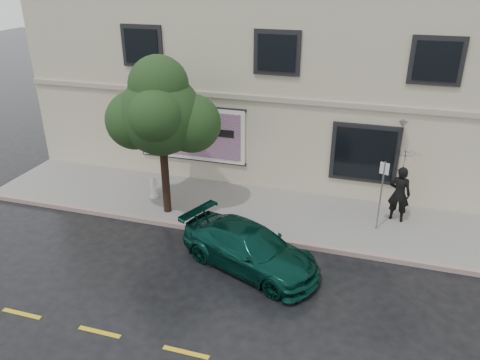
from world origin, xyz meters
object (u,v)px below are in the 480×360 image
(pedestrian, at_px, (399,194))
(street_tree, at_px, (161,115))
(car, at_px, (250,248))
(fire_hydrant, at_px, (154,188))

(pedestrian, xyz_separation_m, street_tree, (-7.53, -1.64, 2.47))
(car, height_order, street_tree, street_tree)
(car, bearing_deg, street_tree, 81.34)
(car, bearing_deg, pedestrian, -24.23)
(street_tree, bearing_deg, pedestrian, 12.32)
(pedestrian, distance_m, fire_hydrant, 8.49)
(street_tree, relative_size, fire_hydrant, 6.00)
(car, height_order, fire_hydrant, car)
(fire_hydrant, bearing_deg, street_tree, -50.26)
(car, distance_m, fire_hydrant, 5.32)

